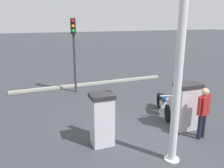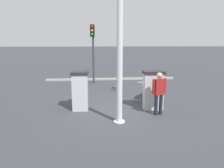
% 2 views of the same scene
% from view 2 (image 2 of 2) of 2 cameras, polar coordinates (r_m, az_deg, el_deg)
% --- Properties ---
extents(ground_plane, '(120.00, 120.00, 0.00)m').
position_cam_2_polar(ground_plane, '(9.35, 1.16, -6.05)').
color(ground_plane, '#383A3F').
extents(fuel_pump_near, '(0.60, 0.85, 1.58)m').
position_cam_2_polar(fuel_pump_near, '(9.14, 10.48, -1.45)').
color(fuel_pump_near, silver).
rests_on(fuel_pump_near, ground).
extents(fuel_pump_far, '(0.60, 0.67, 1.57)m').
position_cam_2_polar(fuel_pump_far, '(8.96, -8.15, -1.68)').
color(fuel_pump_far, silver).
rests_on(fuel_pump_far, ground).
extents(motorcycle_near_pump, '(1.92, 0.85, 0.96)m').
position_cam_2_polar(motorcycle_near_pump, '(10.41, 8.62, -1.56)').
color(motorcycle_near_pump, black).
rests_on(motorcycle_near_pump, ground).
extents(attendant_person, '(0.29, 0.57, 1.62)m').
position_cam_2_polar(attendant_person, '(8.45, 11.95, -1.75)').
color(attendant_person, '#1E1E2D').
rests_on(attendant_person, ground).
extents(wandering_duck, '(0.31, 0.38, 0.40)m').
position_cam_2_polar(wandering_duck, '(12.27, 0.67, -0.73)').
color(wandering_duck, brown).
rests_on(wandering_duck, ground).
extents(roadside_traffic_light, '(0.40, 0.28, 3.62)m').
position_cam_2_polar(roadside_traffic_light, '(13.92, -4.93, 10.24)').
color(roadside_traffic_light, '#38383A').
rests_on(roadside_traffic_light, ground).
extents(canopy_support_pole, '(0.40, 0.40, 4.48)m').
position_cam_2_polar(canopy_support_pole, '(7.31, 1.98, 6.24)').
color(canopy_support_pole, silver).
rests_on(canopy_support_pole, ground).
extents(road_edge_kerb, '(0.58, 8.73, 0.12)m').
position_cam_2_polar(road_edge_kerb, '(15.26, -0.30, 1.29)').
color(road_edge_kerb, '#9E9E93').
rests_on(road_edge_kerb, ground).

